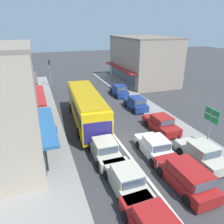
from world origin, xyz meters
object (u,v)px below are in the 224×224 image
at_px(sedan_adjacent_lane_trail, 127,180).
at_px(parked_hatchback_kerb_rear, 119,91).
at_px(sedan_behind_bus_mid, 155,148).
at_px(wagon_queue_far_back, 186,177).
at_px(parked_hatchback_kerb_third, 136,104).
at_px(city_bus, 86,106).
at_px(pedestrian_with_handbag_near, 56,132).
at_px(directional_road_sign, 211,119).
at_px(traffic_light_downstreet, 50,69).
at_px(sedan_behind_bus_near, 105,150).
at_px(parked_sedan_kerb_front, 201,154).
at_px(parked_sedan_kerb_second, 161,124).

distance_m(sedan_adjacent_lane_trail, parked_hatchback_kerb_rear, 18.95).
height_order(sedan_behind_bus_mid, sedan_adjacent_lane_trail, same).
bearing_deg(wagon_queue_far_back, parked_hatchback_kerb_third, 77.78).
relative_size(sedan_behind_bus_mid, parked_hatchback_kerb_third, 1.15).
height_order(sedan_adjacent_lane_trail, parked_hatchback_kerb_third, parked_hatchback_kerb_third).
height_order(city_bus, pedestrian_with_handbag_near, city_bus).
bearing_deg(directional_road_sign, sedan_adjacent_lane_trail, -165.57).
bearing_deg(parked_hatchback_kerb_rear, traffic_light_downstreet, 135.47).
bearing_deg(directional_road_sign, parked_hatchback_kerb_third, 97.84).
height_order(city_bus, sedan_behind_bus_near, city_bus).
relative_size(parked_sedan_kerb_front, pedestrian_with_handbag_near, 2.59).
bearing_deg(parked_sedan_kerb_second, sedan_behind_bus_mid, -126.79).
relative_size(sedan_adjacent_lane_trail, pedestrian_with_handbag_near, 2.59).
relative_size(parked_hatchback_kerb_rear, traffic_light_downstreet, 0.89).
bearing_deg(wagon_queue_far_back, parked_sedan_kerb_second, 69.67).
bearing_deg(parked_hatchback_kerb_rear, parked_sedan_kerb_front, -90.64).
bearing_deg(parked_hatchback_kerb_rear, parked_sedan_kerb_second, -91.09).
bearing_deg(city_bus, directional_road_sign, -46.82).
distance_m(sedan_adjacent_lane_trail, pedestrian_with_handbag_near, 7.83).
xyz_separation_m(parked_hatchback_kerb_third, parked_hatchback_kerb_rear, (0.09, 5.69, 0.00)).
relative_size(parked_hatchback_kerb_third, traffic_light_downstreet, 0.88).
relative_size(parked_hatchback_kerb_rear, directional_road_sign, 1.04).
distance_m(city_bus, traffic_light_downstreet, 16.21).
height_order(sedan_behind_bus_mid, parked_sedan_kerb_front, same).
xyz_separation_m(parked_sedan_kerb_second, directional_road_sign, (1.53, -4.32, 2.04)).
bearing_deg(parked_hatchback_kerb_third, traffic_light_downstreet, 121.06).
xyz_separation_m(sedan_adjacent_lane_trail, parked_sedan_kerb_front, (6.24, 0.84, 0.00)).
xyz_separation_m(wagon_queue_far_back, sedan_behind_bus_near, (-3.70, 4.71, -0.08)).
bearing_deg(parked_hatchback_kerb_rear, city_bus, -130.46).
bearing_deg(parked_hatchback_kerb_third, parked_sedan_kerb_front, -90.52).
height_order(sedan_behind_bus_near, parked_hatchback_kerb_third, parked_hatchback_kerb_third).
xyz_separation_m(city_bus, directional_road_sign, (7.76, -8.27, 0.82)).
relative_size(directional_road_sign, pedestrian_with_handbag_near, 2.21).
bearing_deg(sedan_behind_bus_near, directional_road_sign, -12.15).
height_order(wagon_queue_far_back, traffic_light_downstreet, traffic_light_downstreet).
distance_m(sedan_behind_bus_near, parked_hatchback_kerb_third, 10.68).
bearing_deg(city_bus, parked_hatchback_kerb_third, 16.41).
bearing_deg(sedan_behind_bus_mid, parked_sedan_kerb_front, -34.66).
height_order(city_bus, parked_hatchback_kerb_rear, city_bus).
bearing_deg(parked_sedan_kerb_second, pedestrian_with_handbag_near, 175.59).
bearing_deg(parked_hatchback_kerb_rear, wagon_queue_far_back, -98.86).
relative_size(city_bus, parked_hatchback_kerb_rear, 2.93).
xyz_separation_m(sedan_behind_bus_near, parked_hatchback_kerb_rear, (6.64, 14.12, 0.05)).
distance_m(wagon_queue_far_back, sedan_behind_bus_mid, 3.73).
xyz_separation_m(sedan_behind_bus_near, parked_sedan_kerb_front, (6.45, -2.86, 0.00)).
xyz_separation_m(sedan_behind_bus_mid, directional_road_sign, (4.22, -0.73, 2.04)).
xyz_separation_m(wagon_queue_far_back, traffic_light_downstreet, (-5.68, 27.31, 2.11)).
bearing_deg(parked_hatchback_kerb_third, sedan_behind_bus_near, -127.85).
height_order(parked_sedan_kerb_second, pedestrian_with_handbag_near, pedestrian_with_handbag_near).
relative_size(parked_sedan_kerb_second, directional_road_sign, 1.18).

